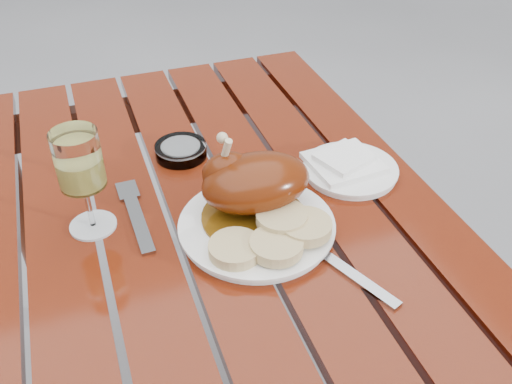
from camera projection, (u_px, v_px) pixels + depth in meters
table at (218, 366)px, 1.16m from camera, size 0.80×1.20×0.75m
dinner_plate at (257, 227)px, 0.92m from camera, size 0.31×0.31×0.02m
roast_duck at (252, 182)px, 0.91m from camera, size 0.19×0.17×0.13m
bread_dumplings at (275, 234)px, 0.87m from camera, size 0.20×0.13×0.03m
wine_glass at (84, 182)px, 0.87m from camera, size 0.10×0.10×0.18m
side_plate at (350, 170)px, 1.04m from camera, size 0.21×0.21×0.01m
napkin at (344, 163)px, 1.04m from camera, size 0.13×0.12×0.01m
ashtray at (181, 150)px, 1.09m from camera, size 0.11×0.11×0.02m
fork at (137, 218)px, 0.94m from camera, size 0.03×0.18×0.01m
knife at (346, 270)px, 0.84m from camera, size 0.09×0.18×0.01m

